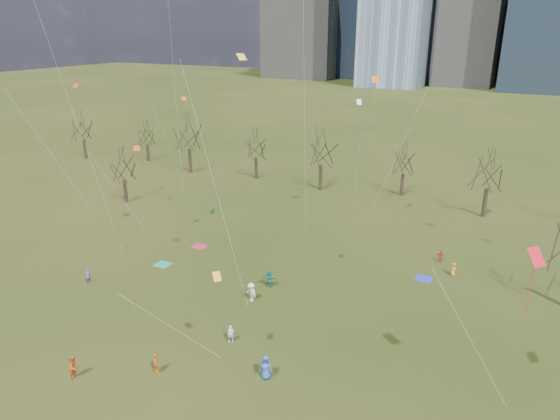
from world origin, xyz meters
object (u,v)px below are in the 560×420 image
at_px(blanket_crimson, 199,246).
at_px(person_2, 74,367).
at_px(person_1, 231,334).
at_px(blanket_teal, 163,264).
at_px(person_4, 156,364).
at_px(blanket_navy, 424,279).
at_px(person_0, 266,367).

xyz_separation_m(blanket_crimson, person_2, (5.40, -23.03, 0.91)).
bearing_deg(blanket_crimson, person_1, -47.23).
distance_m(blanket_teal, person_4, 18.17).
height_order(blanket_navy, person_4, person_4).
distance_m(person_2, person_4, 5.78).
distance_m(blanket_teal, person_2, 18.50).
distance_m(person_0, person_1, 5.36).
xyz_separation_m(blanket_crimson, person_4, (10.30, -19.99, 0.80)).
bearing_deg(blanket_teal, blanket_navy, 19.91).
xyz_separation_m(blanket_teal, person_0, (18.58, -11.31, 0.95)).
bearing_deg(person_4, person_2, 70.52).
distance_m(blanket_crimson, person_4, 22.50).
bearing_deg(person_1, blanket_crimson, 99.71).
height_order(blanket_teal, person_1, person_1).
bearing_deg(blanket_navy, person_0, -109.01).
relative_size(person_1, person_2, 0.80).
height_order(blanket_navy, person_0, person_0).
distance_m(blanket_navy, person_0, 21.82).
bearing_deg(person_4, blanket_navy, -82.92).
bearing_deg(blanket_crimson, person_0, -43.58).
height_order(person_2, person_4, person_2).
bearing_deg(blanket_teal, person_0, -31.32).
xyz_separation_m(blanket_crimson, person_0, (17.80, -16.93, 0.95)).
height_order(blanket_teal, person_0, person_0).
bearing_deg(blanket_navy, blanket_crimson, -171.59).
relative_size(blanket_crimson, person_4, 0.98).
relative_size(person_0, person_1, 1.30).
bearing_deg(blanket_navy, person_2, -126.13).
height_order(person_1, person_4, person_4).
height_order(blanket_teal, blanket_navy, same).
bearing_deg(person_2, blanket_crimson, 8.89).
relative_size(blanket_teal, blanket_crimson, 1.00).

